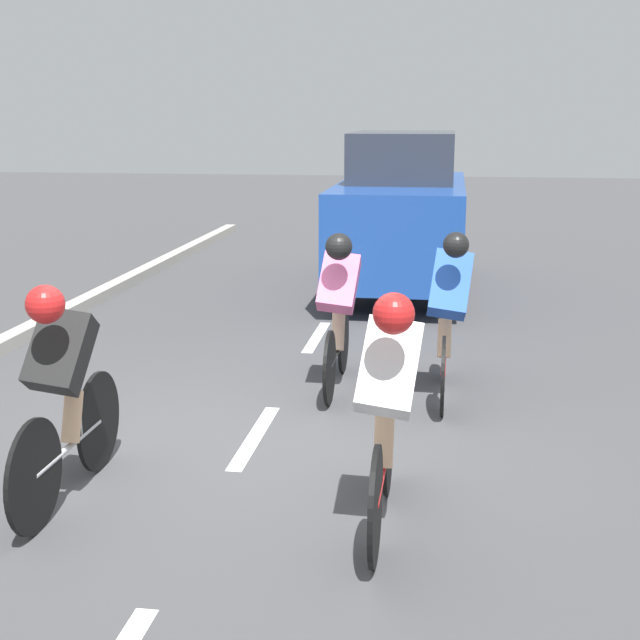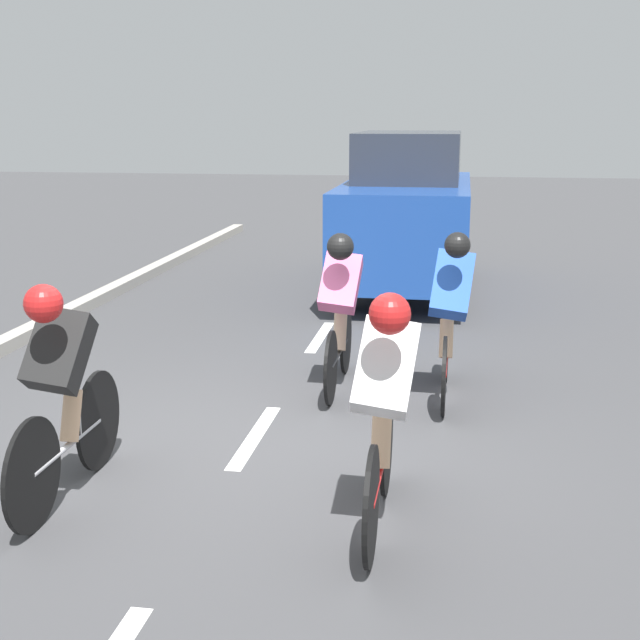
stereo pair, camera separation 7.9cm
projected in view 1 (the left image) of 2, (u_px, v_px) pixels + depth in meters
The scene contains 8 objects.
ground_plane at pixel (248, 448), 6.68m from camera, with size 60.00×60.00×0.00m, color #424244.
lane_stripe_mid at pixel (255, 436), 6.92m from camera, with size 0.12×1.40×0.01m, color white.
lane_stripe_far at pixel (317, 337), 10.00m from camera, with size 0.12×1.40×0.01m, color white.
cyclist_white at pixel (387, 405), 5.18m from camera, with size 0.39×1.66×1.51m.
cyclist_black at pixel (63, 388), 5.57m from camera, with size 0.38×1.69×1.48m.
cyclist_blue at pixel (448, 311), 7.66m from camera, with size 0.39×1.65×1.51m.
cyclist_pink at pixel (338, 306), 7.92m from camera, with size 0.37×1.64×1.46m.
support_car at pixel (402, 213), 12.46m from camera, with size 1.70×4.37×2.20m.
Camera 1 is at (-1.46, 6.14, 2.45)m, focal length 50.00 mm.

